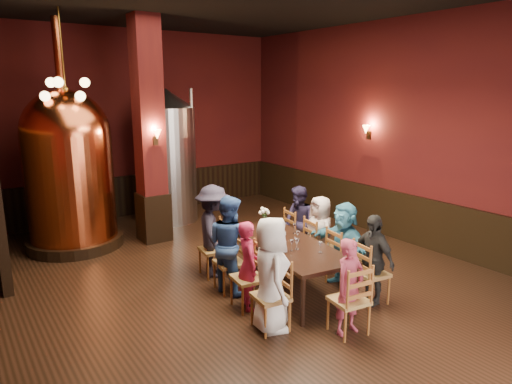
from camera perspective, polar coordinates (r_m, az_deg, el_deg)
room at (r=7.10m, az=-2.43°, el=5.79°), size 10.00×10.02×4.50m
wainscot_right at (r=10.10m, az=17.04°, el=-2.75°), size 0.08×9.90×1.00m
wainscot_back at (r=11.84m, az=-15.30°, el=-0.37°), size 7.90×0.08×1.00m
column at (r=9.45m, az=-13.20°, el=7.25°), size 0.58×0.58×4.50m
pendant_cluster at (r=9.07m, az=-22.73°, el=11.76°), size 0.90×0.90×1.70m
sconce_wall at (r=10.25m, az=13.94°, el=7.35°), size 0.20×0.20×0.36m
sconce_column at (r=9.18m, az=-12.48°, el=6.81°), size 0.20×0.20×0.36m
dining_table at (r=7.24m, az=3.93°, el=-6.83°), size 1.31×2.51×0.75m
chair_0 at (r=6.13m, az=1.85°, el=-12.89°), size 0.52×0.52×0.92m
person_0 at (r=6.00m, az=1.87°, el=-10.26°), size 0.72×0.87×1.53m
chair_1 at (r=6.67m, az=-0.99°, el=-10.67°), size 0.52×0.52×0.92m
person_1 at (r=6.60m, az=-1.00°, el=-9.14°), size 0.45×0.55×1.30m
chair_2 at (r=7.22m, az=-3.33°, el=-8.79°), size 0.52×0.52×0.92m
person_2 at (r=7.12m, az=-3.36°, el=-6.49°), size 0.54×0.81×1.54m
chair_3 at (r=7.80m, az=-5.34°, el=-7.14°), size 0.52×0.52×0.92m
person_3 at (r=7.70m, az=-5.39°, el=-4.88°), size 0.92×1.16×1.57m
chair_4 at (r=7.05m, az=14.22°, el=-9.76°), size 0.52×0.52×0.92m
person_4 at (r=6.97m, az=14.32°, el=-8.11°), size 0.37×0.81×1.35m
chair_5 at (r=7.52m, az=10.83°, el=-8.11°), size 0.52×0.52×0.92m
person_5 at (r=7.44m, az=10.91°, el=-6.45°), size 0.46×1.30×1.38m
chair_6 at (r=8.01m, az=7.93°, el=-6.66°), size 0.52×0.52×0.92m
person_6 at (r=7.95m, az=7.98°, el=-5.24°), size 0.49×0.70×1.34m
chair_7 at (r=8.54m, az=5.35°, el=-5.35°), size 0.52×0.52×0.92m
person_7 at (r=8.47m, az=5.38°, el=-3.89°), size 0.41×0.70×1.37m
chair_8 at (r=6.16m, az=11.54°, el=-13.06°), size 0.52×0.52×0.92m
person_8 at (r=6.08m, az=11.62°, el=-11.54°), size 0.49×0.34×1.28m
copper_kettle at (r=9.61m, az=-22.34°, el=2.82°), size 2.04×2.04×4.40m
steel_vessel at (r=10.94m, az=-10.90°, el=4.43°), size 1.39×1.39×3.11m
rose_vase at (r=8.04m, az=1.09°, el=-2.69°), size 0.19×0.19×0.33m
wine_glass_0 at (r=7.27m, az=5.24°, el=-5.52°), size 0.07×0.07×0.17m
wine_glass_1 at (r=7.64m, az=4.84°, el=-4.60°), size 0.07×0.07×0.17m
wine_glass_2 at (r=6.77m, az=3.61°, el=-6.90°), size 0.07×0.07×0.17m
wine_glass_3 at (r=7.39m, az=2.24°, el=-5.17°), size 0.07×0.07×0.17m
wine_glass_4 at (r=6.92m, az=5.15°, el=-6.50°), size 0.07×0.07×0.17m
wine_glass_5 at (r=6.82m, az=8.07°, el=-6.87°), size 0.07×0.07×0.17m
wine_glass_6 at (r=6.85m, az=4.49°, el=-6.68°), size 0.07×0.07×0.17m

